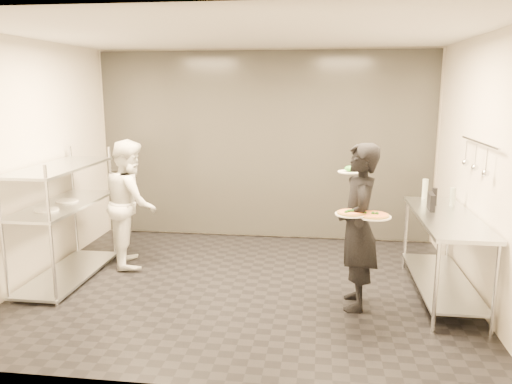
# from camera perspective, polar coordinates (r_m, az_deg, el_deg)

# --- Properties ---
(room_shell) EXTENTS (5.00, 4.00, 2.80)m
(room_shell) POSITION_cam_1_polar(r_m,az_deg,el_deg) (6.63, 0.15, 4.51)
(room_shell) COLOR black
(room_shell) RESTS_ON ground
(pass_rack) EXTENTS (0.60, 1.60, 1.50)m
(pass_rack) POSITION_cam_1_polar(r_m,az_deg,el_deg) (6.30, -21.13, -2.56)
(pass_rack) COLOR silver
(pass_rack) RESTS_ON ground
(prep_counter) EXTENTS (0.60, 1.80, 0.92)m
(prep_counter) POSITION_cam_1_polar(r_m,az_deg,el_deg) (5.75, 20.75, -5.36)
(prep_counter) COLOR silver
(prep_counter) RESTS_ON ground
(utensil_rail) EXTENTS (0.07, 1.20, 0.31)m
(utensil_rail) POSITION_cam_1_polar(r_m,az_deg,el_deg) (5.62, 23.90, 3.65)
(utensil_rail) COLOR silver
(utensil_rail) RESTS_ON room_shell
(waiter) EXTENTS (0.42, 0.63, 1.72)m
(waiter) POSITION_cam_1_polar(r_m,az_deg,el_deg) (5.19, 11.58, -3.96)
(waiter) COLOR black
(waiter) RESTS_ON ground
(chef) EXTENTS (0.86, 0.96, 1.62)m
(chef) POSITION_cam_1_polar(r_m,az_deg,el_deg) (6.55, -14.10, -1.21)
(chef) COLOR white
(chef) RESTS_ON ground
(pizza_plate_near) EXTENTS (0.30, 0.30, 0.05)m
(pizza_plate_near) POSITION_cam_1_polar(r_m,az_deg,el_deg) (4.90, 10.77, -2.39)
(pizza_plate_near) COLOR white
(pizza_plate_near) RESTS_ON waiter
(pizza_plate_far) EXTENTS (0.34, 0.34, 0.05)m
(pizza_plate_far) POSITION_cam_1_polar(r_m,az_deg,el_deg) (4.93, 13.27, -2.62)
(pizza_plate_far) COLOR white
(pizza_plate_far) RESTS_ON waiter
(salad_plate) EXTENTS (0.25, 0.25, 0.07)m
(salad_plate) POSITION_cam_1_polar(r_m,az_deg,el_deg) (5.31, 10.70, 2.49)
(salad_plate) COLOR white
(salad_plate) RESTS_ON waiter
(pos_monitor) EXTENTS (0.07, 0.26, 0.18)m
(pos_monitor) POSITION_cam_1_polar(r_m,az_deg,el_deg) (5.85, 19.37, -1.04)
(pos_monitor) COLOR black
(pos_monitor) RESTS_ON prep_counter
(bottle_green) EXTENTS (0.07, 0.07, 0.24)m
(bottle_green) POSITION_cam_1_polar(r_m,az_deg,el_deg) (6.39, 18.75, 0.33)
(bottle_green) COLOR #929F93
(bottle_green) RESTS_ON prep_counter
(bottle_clear) EXTENTS (0.06, 0.06, 0.21)m
(bottle_clear) POSITION_cam_1_polar(r_m,az_deg,el_deg) (6.12, 21.53, -0.51)
(bottle_clear) COLOR #929F93
(bottle_clear) RESTS_ON prep_counter
(bottle_dark) EXTENTS (0.06, 0.06, 0.21)m
(bottle_dark) POSITION_cam_1_polar(r_m,az_deg,el_deg) (6.05, 19.71, -0.53)
(bottle_dark) COLOR black
(bottle_dark) RESTS_ON prep_counter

